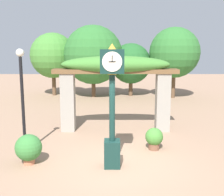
# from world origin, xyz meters

# --- Properties ---
(ground_plane) EXTENTS (60.00, 60.00, 0.00)m
(ground_plane) POSITION_xyz_m (0.00, 0.00, 0.00)
(ground_plane) COLOR #9E7A60
(pedestal_clock) EXTENTS (0.64, 0.69, 3.51)m
(pedestal_clock) POSITION_xyz_m (-0.13, -0.12, 2.04)
(pedestal_clock) COLOR #14332D
(pedestal_clock) RESTS_ON ground
(pergola) EXTENTS (5.05, 1.15, 3.08)m
(pergola) POSITION_xyz_m (0.00, 3.55, 2.30)
(pergola) COLOR gray
(pergola) RESTS_ON ground
(potted_plant_near_left) EXTENTS (0.78, 0.78, 0.90)m
(potted_plant_near_left) POSITION_xyz_m (-2.59, 0.07, 0.49)
(potted_plant_near_left) COLOR #B26B4C
(potted_plant_near_left) RESTS_ON ground
(potted_plant_near_right) EXTENTS (0.60, 0.60, 0.74)m
(potted_plant_near_right) POSITION_xyz_m (1.28, 1.29, 0.40)
(potted_plant_near_right) COLOR brown
(potted_plant_near_right) RESTS_ON ground
(lamp_post) EXTENTS (0.25, 0.25, 3.37)m
(lamp_post) POSITION_xyz_m (-2.99, 1.02, 2.12)
(lamp_post) COLOR black
(lamp_post) RESTS_ON ground
(tree_line) EXTENTS (11.81, 4.44, 4.99)m
(tree_line) POSITION_xyz_m (-0.32, 11.98, 2.88)
(tree_line) COLOR brown
(tree_line) RESTS_ON ground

